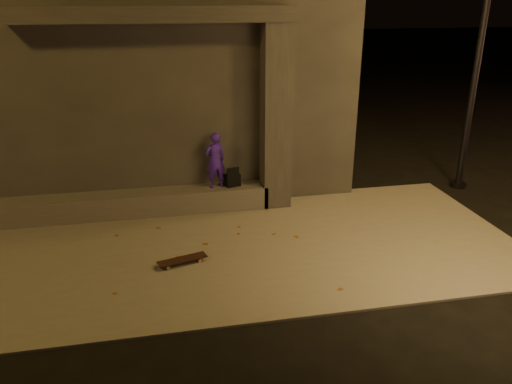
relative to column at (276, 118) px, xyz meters
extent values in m
plane|color=black|center=(-1.70, -3.75, -1.84)|extent=(120.00, 120.00, 0.00)
cube|color=slate|center=(-1.70, -1.75, -1.82)|extent=(11.00, 4.40, 0.04)
cube|color=#373432|center=(-2.70, 2.75, 0.76)|extent=(9.00, 5.00, 5.20)
cube|color=#585550|center=(-3.20, 0.00, -1.58)|extent=(6.00, 0.55, 0.45)
cube|color=#373432|center=(0.00, 0.00, 0.00)|extent=(0.55, 0.55, 3.60)
cube|color=#373432|center=(-2.20, 0.05, 1.94)|extent=(5.00, 0.70, 0.28)
imported|color=#3D1BB4|center=(-1.22, 0.00, -0.79)|extent=(0.46, 0.36, 1.13)
cube|color=black|center=(-0.88, 0.00, -1.23)|extent=(0.33, 0.26, 0.24)
cube|color=black|center=(-0.88, 0.00, -1.02)|extent=(0.26, 0.10, 0.17)
cube|color=black|center=(-2.05, -2.18, -1.72)|extent=(0.82, 0.41, 0.02)
cylinder|color=tan|center=(-1.81, -2.04, -1.77)|extent=(0.06, 0.05, 0.06)
cylinder|color=tan|center=(-1.77, -2.19, -1.77)|extent=(0.06, 0.05, 0.06)
cylinder|color=tan|center=(-2.32, -2.18, -1.77)|extent=(0.06, 0.05, 0.06)
cylinder|color=tan|center=(-2.28, -2.33, -1.77)|extent=(0.06, 0.05, 0.06)
cube|color=#99999E|center=(-1.79, -2.11, -1.74)|extent=(0.09, 0.17, 0.02)
cube|color=#99999E|center=(-2.30, -2.26, -1.74)|extent=(0.09, 0.17, 0.02)
cylinder|color=black|center=(4.38, 0.22, 2.06)|extent=(0.14, 0.14, 7.81)
cylinder|color=black|center=(4.38, 0.22, -1.79)|extent=(0.36, 0.36, 0.10)
camera|label=1|loc=(-2.27, -9.36, 2.23)|focal=35.00mm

